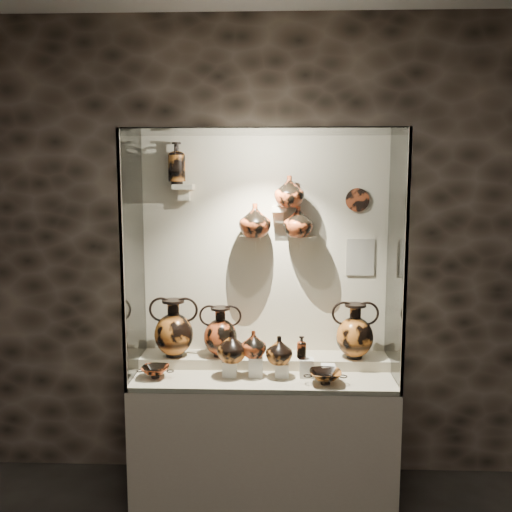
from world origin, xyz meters
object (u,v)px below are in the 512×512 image
(lekythos_tall, at_px, (177,161))
(ovoid_vase_b, at_px, (289,191))
(amphora_left, at_px, (174,328))
(ovoid_vase_a, at_px, (255,220))
(jug_a, at_px, (232,346))
(jug_c, at_px, (279,350))
(jug_b, at_px, (254,344))
(lekythos_small, at_px, (302,346))
(amphora_mid, at_px, (220,331))
(amphora_right, at_px, (355,331))
(kylix_left, at_px, (155,371))
(ovoid_vase_c, at_px, (298,221))
(kylix_right, at_px, (325,376))

(lekythos_tall, xyz_separation_m, ovoid_vase_b, (0.75, -0.04, -0.20))
(amphora_left, xyz_separation_m, ovoid_vase_a, (0.55, 0.05, 0.73))
(jug_a, xyz_separation_m, ovoid_vase_a, (0.14, 0.25, 0.80))
(amphora_left, distance_m, jug_c, 0.75)
(jug_b, height_order, lekythos_small, jug_b)
(jug_b, relative_size, lekythos_tall, 0.55)
(amphora_mid, xyz_separation_m, ovoid_vase_b, (0.46, 0.04, 0.95))
(jug_a, height_order, jug_b, jug_b)
(amphora_right, distance_m, ovoid_vase_a, 1.00)
(jug_a, distance_m, ovoid_vase_a, 0.85)
(lekythos_tall, xyz_separation_m, ovoid_vase_a, (0.53, -0.04, -0.40))
(amphora_right, bearing_deg, amphora_left, -164.69)
(jug_c, relative_size, ovoid_vase_a, 0.81)
(kylix_left, bearing_deg, jug_c, 16.14)
(amphora_mid, bearing_deg, jug_c, -33.25)
(jug_b, bearing_deg, amphora_right, 7.08)
(jug_c, height_order, ovoid_vase_c, ovoid_vase_c)
(amphora_left, height_order, jug_c, amphora_left)
(lekythos_tall, bearing_deg, lekythos_small, -1.05)
(jug_b, xyz_separation_m, ovoid_vase_a, (0.00, 0.24, 0.78))
(kylix_left, relative_size, ovoid_vase_b, 1.11)
(amphora_mid, xyz_separation_m, kylix_right, (0.69, -0.33, -0.19))
(lekythos_tall, distance_m, ovoid_vase_b, 0.78)
(amphora_left, height_order, amphora_mid, amphora_left)
(amphora_left, bearing_deg, kylix_left, -120.16)
(lekythos_tall, bearing_deg, jug_b, -11.03)
(jug_a, distance_m, ovoid_vase_c, 0.93)
(jug_c, bearing_deg, jug_b, -179.23)
(amphora_left, height_order, lekythos_small, amphora_left)
(lekythos_tall, bearing_deg, kylix_right, -5.25)
(amphora_mid, relative_size, kylix_left, 1.49)
(lekythos_small, height_order, lekythos_tall, lekythos_tall)
(jug_a, bearing_deg, jug_c, 10.54)
(jug_a, distance_m, kylix_left, 0.52)
(amphora_left, relative_size, kylix_left, 1.73)
(amphora_mid, xyz_separation_m, amphora_right, (0.91, -0.01, 0.02))
(amphora_left, bearing_deg, ovoid_vase_c, -7.00)
(jug_b, distance_m, ovoid_vase_a, 0.82)
(amphora_left, bearing_deg, kylix_right, -28.25)
(amphora_right, relative_size, ovoid_vase_b, 1.81)
(kylix_right, distance_m, ovoid_vase_b, 1.22)
(kylix_right, xyz_separation_m, lekythos_tall, (-0.98, 0.41, 1.34))
(kylix_right, height_order, ovoid_vase_a, ovoid_vase_a)
(kylix_left, height_order, ovoid_vase_b, ovoid_vase_b)
(lekythos_small, xyz_separation_m, ovoid_vase_a, (-0.31, 0.23, 0.80))
(jug_a, height_order, lekythos_small, jug_a)
(lekythos_tall, relative_size, ovoid_vase_b, 1.52)
(amphora_mid, bearing_deg, lekythos_small, -25.19)
(jug_a, distance_m, lekythos_tall, 1.29)
(ovoid_vase_c, bearing_deg, lekythos_small, -105.72)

